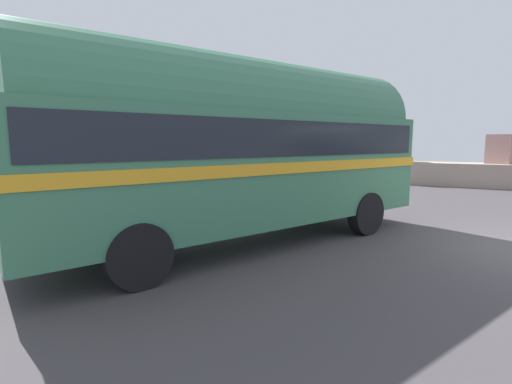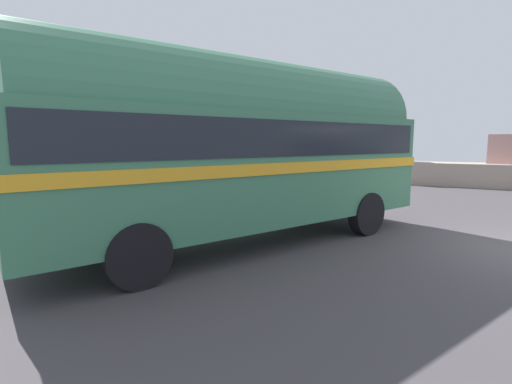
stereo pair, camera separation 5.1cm
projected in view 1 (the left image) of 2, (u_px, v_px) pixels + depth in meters
breakwater at (511, 173)px, 17.03m from camera, size 31.36×2.07×2.44m
vintage_coach at (243, 144)px, 7.56m from camera, size 5.48×8.85×3.70m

